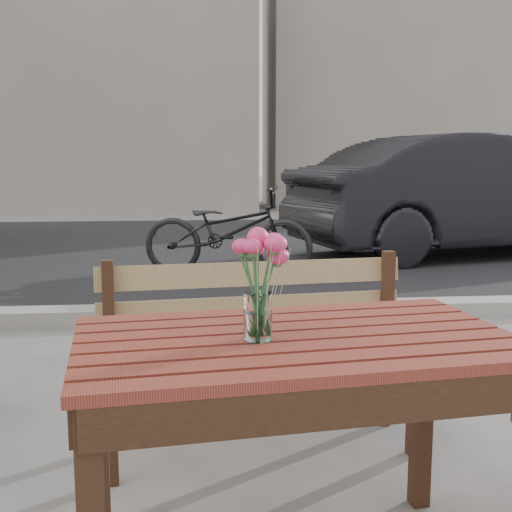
{
  "coord_description": "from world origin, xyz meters",
  "views": [
    {
      "loc": [
        -0.48,
        -1.84,
        1.25
      ],
      "look_at": [
        -0.31,
        -0.09,
        0.98
      ],
      "focal_mm": 45.0,
      "sensor_mm": 36.0,
      "label": 1
    }
  ],
  "objects_px": {
    "main_table": "(295,377)",
    "main_vase": "(258,271)",
    "parked_car": "(468,195)",
    "bicycle": "(228,231)"
  },
  "relations": [
    {
      "from": "main_vase",
      "to": "bicycle",
      "type": "height_order",
      "value": "main_vase"
    },
    {
      "from": "bicycle",
      "to": "main_vase",
      "type": "bearing_deg",
      "value": -167.6
    },
    {
      "from": "main_table",
      "to": "bicycle",
      "type": "bearing_deg",
      "value": 82.14
    },
    {
      "from": "main_table",
      "to": "main_vase",
      "type": "distance_m",
      "value": 0.34
    },
    {
      "from": "main_table",
      "to": "main_vase",
      "type": "bearing_deg",
      "value": -169.61
    },
    {
      "from": "parked_car",
      "to": "bicycle",
      "type": "xyz_separation_m",
      "value": [
        -3.19,
        -1.25,
        -0.29
      ]
    },
    {
      "from": "main_vase",
      "to": "bicycle",
      "type": "distance_m",
      "value": 5.07
    },
    {
      "from": "main_vase",
      "to": "parked_car",
      "type": "bearing_deg",
      "value": 61.82
    },
    {
      "from": "main_table",
      "to": "main_vase",
      "type": "height_order",
      "value": "main_vase"
    },
    {
      "from": "main_vase",
      "to": "bicycle",
      "type": "xyz_separation_m",
      "value": [
        0.19,
        5.04,
        -0.47
      ]
    }
  ]
}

